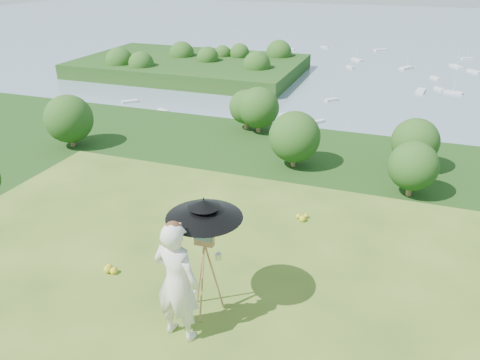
% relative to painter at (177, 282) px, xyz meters
% --- Properties ---
extents(forest_slope, '(140.00, 56.00, 22.00)m').
position_rel_painter_xyz_m(forest_slope, '(1.14, 33.45, -29.94)').
color(forest_slope, black).
rests_on(forest_slope, bay_water).
extents(shoreline_tier, '(170.00, 28.00, 8.00)m').
position_rel_painter_xyz_m(shoreline_tier, '(1.14, 73.45, -36.94)').
color(shoreline_tier, gray).
rests_on(shoreline_tier, bay_water).
extents(bay_water, '(700.00, 700.00, 0.00)m').
position_rel_painter_xyz_m(bay_water, '(1.14, 238.45, -34.94)').
color(bay_water, slate).
rests_on(bay_water, ground).
extents(peninsula, '(90.00, 60.00, 12.00)m').
position_rel_painter_xyz_m(peninsula, '(-73.86, 153.45, -29.94)').
color(peninsula, black).
rests_on(peninsula, bay_water).
extents(slope_trees, '(110.00, 50.00, 6.00)m').
position_rel_painter_xyz_m(slope_trees, '(1.14, 33.45, -15.94)').
color(slope_trees, '#244815').
rests_on(slope_trees, forest_slope).
extents(harbor_town, '(110.00, 22.00, 5.00)m').
position_rel_painter_xyz_m(harbor_town, '(1.14, 73.45, -30.44)').
color(harbor_town, silver).
rests_on(harbor_town, shoreline_tier).
extents(moored_boats, '(140.00, 140.00, 0.70)m').
position_rel_painter_xyz_m(moored_boats, '(-11.36, 159.45, -34.59)').
color(moored_boats, silver).
rests_on(moored_boats, bay_water).
extents(painter, '(0.73, 0.53, 1.88)m').
position_rel_painter_xyz_m(painter, '(0.00, 0.00, 0.00)').
color(painter, white).
rests_on(painter, ground).
extents(field_easel, '(0.59, 0.59, 1.50)m').
position_rel_painter_xyz_m(field_easel, '(0.17, 0.59, -0.19)').
color(field_easel, '#94673E').
rests_on(field_easel, ground).
extents(sun_umbrella, '(1.31, 1.31, 0.73)m').
position_rel_painter_xyz_m(sun_umbrella, '(0.17, 0.62, 0.66)').
color(sun_umbrella, black).
rests_on(sun_umbrella, field_easel).
extents(painter_cap, '(0.23, 0.28, 0.10)m').
position_rel_painter_xyz_m(painter_cap, '(0.00, 0.00, 0.88)').
color(painter_cap, '#D97A77').
rests_on(painter_cap, painter).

